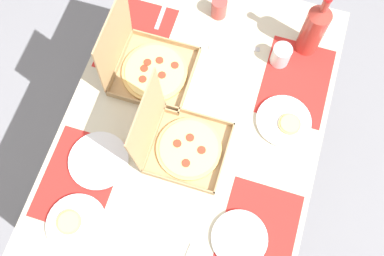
{
  "coord_description": "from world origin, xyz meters",
  "views": [
    {
      "loc": [
        -0.53,
        -0.16,
        2.3
      ],
      "look_at": [
        0.0,
        0.0,
        0.77
      ],
      "focal_mm": 39.77,
      "sensor_mm": 36.0,
      "label": 1
    }
  ],
  "objects": [
    {
      "name": "placemat_far_left",
      "position": [
        -0.31,
        0.34,
        0.77
      ],
      "size": [
        0.36,
        0.26,
        0.0
      ],
      "primitive_type": "cube",
      "color": "red",
      "rests_on": "dining_table"
    },
    {
      "name": "plate_near_right",
      "position": [
        -0.35,
        -0.28,
        0.78
      ],
      "size": [
        0.2,
        0.2,
        0.02
      ],
      "color": "white",
      "rests_on": "dining_table"
    },
    {
      "name": "pizza_box_center",
      "position": [
        0.18,
        0.24,
        0.82
      ],
      "size": [
        0.3,
        0.3,
        0.34
      ],
      "color": "tan",
      "rests_on": "dining_table"
    },
    {
      "name": "knife_by_far_left",
      "position": [
        0.48,
        0.28,
        0.77
      ],
      "size": [
        0.21,
        0.02,
        0.0
      ],
      "primitive_type": "cube",
      "rotation": [
        0.0,
        0.0,
        0.02
      ],
      "color": "#B7B7BC",
      "rests_on": "dining_table"
    },
    {
      "name": "knife_by_near_right",
      "position": [
        0.38,
        -0.06,
        0.77
      ],
      "size": [
        0.07,
        0.21,
        0.0
      ],
      "primitive_type": "cube",
      "rotation": [
        0.0,
        0.0,
        1.83
      ],
      "color": "#B7B7BC",
      "rests_on": "dining_table"
    },
    {
      "name": "soda_bottle",
      "position": [
        0.48,
        -0.34,
        0.9
      ],
      "size": [
        0.09,
        0.09,
        0.32
      ],
      "color": "#B2382D",
      "rests_on": "dining_table"
    },
    {
      "name": "dining_table",
      "position": [
        0.0,
        0.0,
        0.66
      ],
      "size": [
        1.39,
        0.98,
        0.77
      ],
      "color": "#3F3328",
      "rests_on": "ground_plane"
    },
    {
      "name": "pizza_box_corner_right",
      "position": [
        -0.09,
        0.02,
        0.82
      ],
      "size": [
        0.28,
        0.3,
        0.32
      ],
      "color": "tan",
      "rests_on": "dining_table"
    },
    {
      "name": "plate_far_left",
      "position": [
        -0.23,
        0.29,
        0.78
      ],
      "size": [
        0.22,
        0.22,
        0.02
      ],
      "color": "white",
      "rests_on": "dining_table"
    },
    {
      "name": "placemat_near_left",
      "position": [
        -0.31,
        -0.34,
        0.77
      ],
      "size": [
        0.36,
        0.26,
        0.0
      ],
      "primitive_type": "cube",
      "color": "red",
      "rests_on": "dining_table"
    },
    {
      "name": "plate_far_right",
      "position": [
        -0.47,
        0.28,
        0.78
      ],
      "size": [
        0.22,
        0.22,
        0.03
      ],
      "color": "white",
      "rests_on": "dining_table"
    },
    {
      "name": "cup_spare",
      "position": [
        0.53,
        0.04,
        0.82
      ],
      "size": [
        0.06,
        0.06,
        0.09
      ],
      "primitive_type": "cylinder",
      "color": "#BF4742",
      "rests_on": "dining_table"
    },
    {
      "name": "placemat_far_right",
      "position": [
        0.31,
        0.34,
        0.77
      ],
      "size": [
        0.36,
        0.26,
        0.0
      ],
      "primitive_type": "cube",
      "color": "red",
      "rests_on": "dining_table"
    },
    {
      "name": "plate_middle",
      "position": [
        0.13,
        -0.33,
        0.78
      ],
      "size": [
        0.21,
        0.21,
        0.03
      ],
      "color": "white",
      "rests_on": "dining_table"
    },
    {
      "name": "placemat_near_right",
      "position": [
        0.31,
        -0.34,
        0.77
      ],
      "size": [
        0.36,
        0.26,
        0.0
      ],
      "primitive_type": "cube",
      "color": "red",
      "rests_on": "dining_table"
    },
    {
      "name": "cup_clear_right",
      "position": [
        0.38,
        -0.25,
        0.82
      ],
      "size": [
        0.08,
        0.08,
        0.09
      ],
      "primitive_type": "cylinder",
      "color": "silver",
      "rests_on": "dining_table"
    },
    {
      "name": "ground_plane",
      "position": [
        0.0,
        0.0,
        0.0
      ],
      "size": [
        6.0,
        6.0,
        0.0
      ],
      "primitive_type": "plane",
      "color": "gray"
    }
  ]
}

